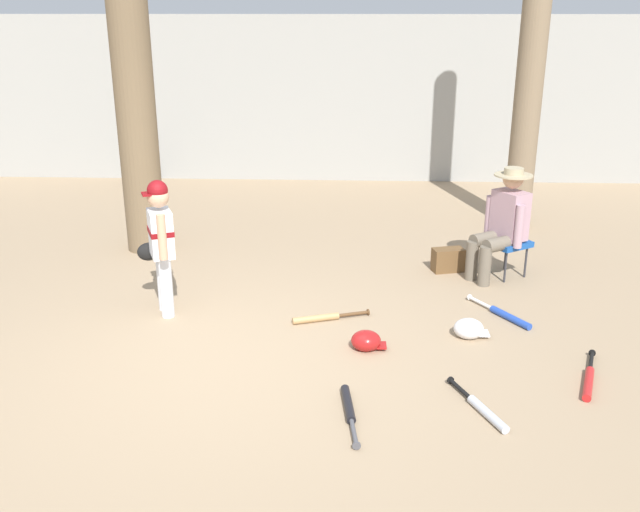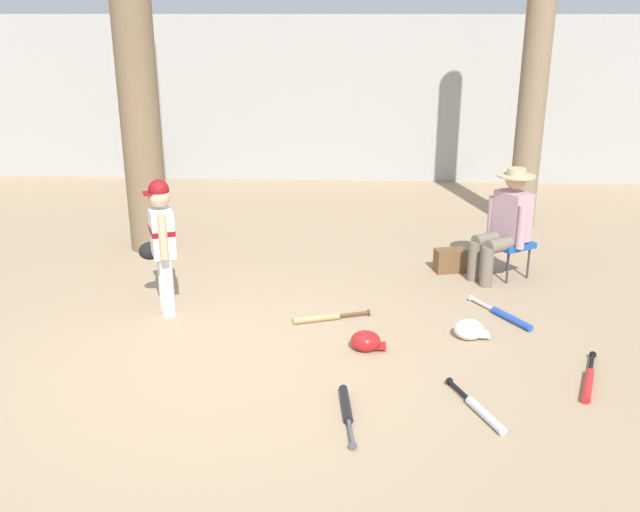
{
  "view_description": "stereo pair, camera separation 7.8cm",
  "coord_description": "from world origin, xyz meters",
  "views": [
    {
      "loc": [
        1.03,
        -5.08,
        2.76
      ],
      "look_at": [
        0.76,
        0.59,
        0.75
      ],
      "focal_mm": 39.21,
      "sensor_mm": 36.0,
      "label": 1
    },
    {
      "loc": [
        1.1,
        -5.08,
        2.76
      ],
      "look_at": [
        0.76,
        0.59,
        0.75
      ],
      "focal_mm": 39.21,
      "sensor_mm": 36.0,
      "label": 2
    }
  ],
  "objects": [
    {
      "name": "ground_plane",
      "position": [
        0.0,
        0.0,
        0.0
      ],
      "size": [
        60.0,
        60.0,
        0.0
      ],
      "primitive_type": "plane",
      "color": "#9E8466"
    },
    {
      "name": "concrete_back_wall",
      "position": [
        0.0,
        6.8,
        1.35
      ],
      "size": [
        18.0,
        0.36,
        2.69
      ],
      "primitive_type": "cube",
      "color": "#9E9E99",
      "rests_on": "ground"
    },
    {
      "name": "tree_near_player",
      "position": [
        -1.46,
        2.9,
        2.84
      ],
      "size": [
        0.63,
        0.63,
        6.31
      ],
      "color": "brown",
      "rests_on": "ground"
    },
    {
      "name": "tree_behind_spectator",
      "position": [
        3.26,
        4.08,
        1.98
      ],
      "size": [
        0.54,
        0.54,
        4.52
      ],
      "color": "#7F6B51",
      "rests_on": "ground"
    },
    {
      "name": "young_ballplayer",
      "position": [
        -0.75,
        1.01,
        0.74
      ],
      "size": [
        0.46,
        0.55,
        1.31
      ],
      "color": "white",
      "rests_on": "ground"
    },
    {
      "name": "folding_stool",
      "position": [
        2.72,
        2.17,
        0.36
      ],
      "size": [
        0.55,
        0.55,
        0.41
      ],
      "color": "#194C9E",
      "rests_on": "ground"
    },
    {
      "name": "seated_spectator",
      "position": [
        2.64,
        2.11,
        0.64
      ],
      "size": [
        0.65,
        0.58,
        1.2
      ],
      "color": "#6B6051",
      "rests_on": "ground"
    },
    {
      "name": "handbag_beside_stool",
      "position": [
        2.11,
        2.28,
        0.13
      ],
      "size": [
        0.37,
        0.26,
        0.26
      ],
      "primitive_type": "cube",
      "rotation": [
        0.0,
        0.0,
        0.25
      ],
      "color": "brown",
      "rests_on": "ground"
    },
    {
      "name": "bat_red_barrel",
      "position": [
        2.9,
        -0.19,
        0.03
      ],
      "size": [
        0.34,
        0.77,
        0.07
      ],
      "color": "red",
      "rests_on": "ground"
    },
    {
      "name": "bat_wood_tan",
      "position": [
        0.77,
        0.88,
        0.03
      ],
      "size": [
        0.73,
        0.3,
        0.07
      ],
      "color": "tan",
      "rests_on": "ground"
    },
    {
      "name": "bat_black_composite",
      "position": [
        1.03,
        -0.68,
        0.03
      ],
      "size": [
        0.15,
        0.75,
        0.07
      ],
      "color": "black",
      "rests_on": "ground"
    },
    {
      "name": "bat_aluminum_silver",
      "position": [
        2.0,
        -0.66,
        0.03
      ],
      "size": [
        0.35,
        0.71,
        0.07
      ],
      "color": "#B7BCC6",
      "rests_on": "ground"
    },
    {
      "name": "bat_blue_youth",
      "position": [
        2.5,
        1.02,
        0.03
      ],
      "size": [
        0.49,
        0.72,
        0.07
      ],
      "color": "#2347AD",
      "rests_on": "ground"
    },
    {
      "name": "batting_helmet_red",
      "position": [
        1.17,
        0.33,
        0.08
      ],
      "size": [
        0.31,
        0.23,
        0.18
      ],
      "color": "#A81919",
      "rests_on": "ground"
    },
    {
      "name": "batting_helmet_white",
      "position": [
        2.09,
        0.61,
        0.08
      ],
      "size": [
        0.31,
        0.24,
        0.18
      ],
      "color": "silver",
      "rests_on": "ground"
    }
  ]
}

